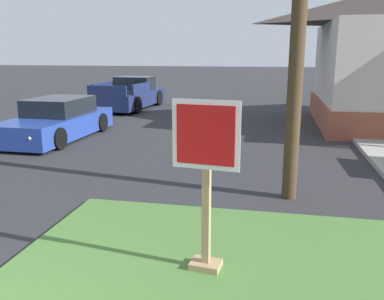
% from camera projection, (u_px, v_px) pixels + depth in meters
% --- Properties ---
extents(stop_sign, '(0.78, 0.32, 2.04)m').
position_uv_depth(stop_sign, '(206.00, 189.00, 4.69)').
color(stop_sign, '#A3845B').
rests_on(stop_sign, grass_corner_patch).
extents(manhole_cover, '(0.70, 0.70, 0.02)m').
position_uv_depth(manhole_cover, '(78.00, 228.00, 6.23)').
color(manhole_cover, black).
rests_on(manhole_cover, ground).
extents(parked_sedan_blue, '(1.96, 4.51, 1.25)m').
position_uv_depth(parked_sedan_blue, '(58.00, 121.00, 12.76)').
color(parked_sedan_blue, '#233D93').
rests_on(parked_sedan_blue, ground).
extents(pickup_truck_navy, '(2.26, 5.09, 1.48)m').
position_uv_depth(pickup_truck_navy, '(130.00, 95.00, 19.67)').
color(pickup_truck_navy, '#19234C').
rests_on(pickup_truck_navy, ground).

